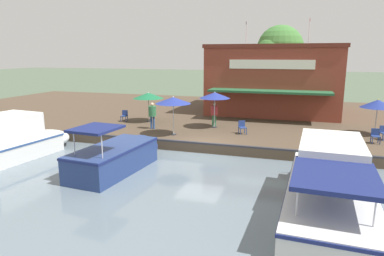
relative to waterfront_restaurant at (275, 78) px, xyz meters
name	(u,v)px	position (x,y,z in m)	size (l,w,h in m)	color
ground_plane	(200,154)	(13.68, -2.99, -3.53)	(220.00, 220.00, 0.00)	#4C5B47
quay_deck	(235,117)	(2.68, -2.99, -3.23)	(22.00, 56.00, 0.60)	#4C3D2D
quay_edge_fender	(201,143)	(13.58, -2.99, -2.88)	(0.20, 50.40, 0.10)	#2D2D33
waterfront_restaurant	(275,78)	(0.00, 0.00, 0.00)	(11.12, 10.95, 8.07)	brown
patio_umbrella_near_quay_edge	(148,96)	(8.31, -8.65, -0.93)	(2.30, 2.30, 2.26)	#B7B7B7
patio_umbrella_mid_patio_left	(215,95)	(8.91, -3.35, -0.66)	(2.13, 2.13, 2.52)	#B7B7B7
patio_umbrella_back_row	(378,104)	(8.01, 6.98, -0.92)	(2.08, 2.08, 2.30)	#B7B7B7
patio_umbrella_by_entrance	(173,100)	(11.91, -5.29, -0.71)	(2.24, 2.24, 2.47)	#B7B7B7
cafe_chair_far_corner_seat	(124,115)	(8.79, -10.48, -2.45)	(0.50, 0.50, 0.85)	navy
cafe_chair_mid_patio	(242,127)	(10.28, -1.16, -2.45)	(0.59, 0.59, 0.85)	navy
cafe_chair_beside_entrance	(384,132)	(9.30, 7.24, -2.45)	(0.56, 0.56, 0.85)	navy
cafe_chair_under_first_umbrella	(375,135)	(10.37, 6.58, -2.45)	(0.46, 0.46, 0.85)	navy
person_near_entrance	(214,112)	(8.51, -3.47, -1.86)	(0.48, 0.48, 1.70)	#337547
person_at_quay_edge	(152,112)	(10.59, -7.33, -1.77)	(0.52, 0.52, 1.82)	#2D5193
motorboat_nearest_quay	(120,155)	(17.46, -6.04, -2.75)	(5.97, 2.56, 2.41)	navy
motorboat_far_downstream	(329,183)	(18.99, 3.51, -2.54)	(9.27, 3.13, 2.44)	silver
tree_behind_restaurant	(278,50)	(-4.96, -0.16, 2.60)	(4.95, 4.71, 8.01)	brown
tree_downstream_bank	(286,63)	(-5.31, 0.65, 1.29)	(4.41, 4.20, 6.44)	brown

